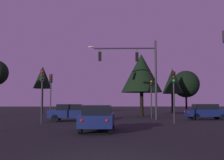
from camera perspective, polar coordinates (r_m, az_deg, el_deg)
ground_plane at (r=32.37m, az=-1.64°, el=-7.58°), size 168.00×168.00×0.00m
traffic_signal_mast_arm at (r=27.49m, az=5.17°, el=2.85°), size 6.78×0.61×7.78m
traffic_light_corner_left at (r=22.55m, az=-14.15°, el=-1.10°), size 0.32×0.36×4.23m
traffic_light_corner_right at (r=22.84m, az=12.53°, el=-1.31°), size 0.33×0.37×4.15m
traffic_light_median at (r=29.58m, az=-12.44°, el=-1.44°), size 0.31×0.36×4.62m
traffic_light_far_side at (r=30.20m, az=8.04°, el=-1.88°), size 0.31×0.36×4.37m
car_nearside_lane at (r=16.40m, az=-2.92°, el=-7.69°), size 2.10×4.42×1.52m
car_crossing_left at (r=25.37m, az=-8.40°, el=-6.56°), size 4.12×1.84×1.52m
car_crossing_right at (r=28.76m, az=18.76°, el=-6.13°), size 4.10×1.85×1.52m
tree_behind_sign at (r=34.04m, az=6.05°, el=1.40°), size 4.96×4.96×7.59m
tree_left_far at (r=45.02m, az=-14.04°, el=0.48°), size 2.91×2.91×7.35m
tree_right_cluster at (r=43.37m, az=12.31°, el=-0.31°), size 3.17×3.17×6.82m
tree_lot_edge at (r=48.51m, az=14.91°, el=-0.83°), size 4.52×4.52×7.02m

